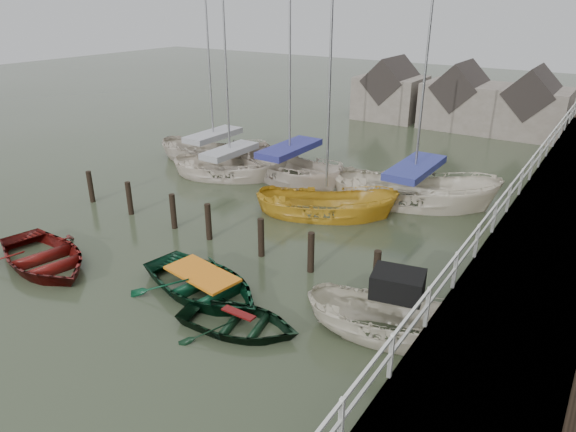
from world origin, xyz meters
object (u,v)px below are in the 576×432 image
Objects in this scene: sailboat_b at (290,179)px; sailboat_e at (215,160)px; sailboat_a at (231,176)px; sailboat_d at (412,202)px; rowboat_red at (45,266)px; rowboat_green at (203,293)px; motorboat at (390,335)px; rowboat_dkgreen at (239,329)px; sailboat_c at (326,215)px.

sailboat_e is at bearing 103.05° from sailboat_b.
sailboat_d is at bearing -104.00° from sailboat_a.
rowboat_green is (5.57, 1.65, 0.00)m from rowboat_red.
sailboat_e reaches higher than rowboat_red.
sailboat_b reaches higher than motorboat.
sailboat_b is at bearing -89.25° from sailboat_a.
rowboat_green is at bearing -143.76° from sailboat_b.
sailboat_b is at bearing 76.96° from sailboat_d.
sailboat_a is 2.96m from sailboat_b.
rowboat_dkgreen is at bearing -72.11° from rowboat_red.
sailboat_a is at bearing -136.47° from sailboat_e.
sailboat_d is (8.80, 1.66, -0.01)m from sailboat_a.
rowboat_green is 10.78m from sailboat_b.
sailboat_d is (2.55, 10.56, 0.06)m from rowboat_green.
rowboat_dkgreen is at bearing 168.95° from sailboat_c.
rowboat_green is 10.86m from sailboat_d.
rowboat_green is 5.71m from motorboat.
sailboat_d reaches higher than sailboat_c.
rowboat_red is 11.98m from sailboat_b.
sailboat_a is (-8.29, 9.71, 0.07)m from rowboat_dkgreen.
sailboat_d is 11.27m from sailboat_e.
rowboat_green is 0.36× the size of sailboat_d.
sailboat_e is (-11.27, -0.05, -0.00)m from sailboat_d.
sailboat_d is (0.51, 11.37, 0.06)m from rowboat_dkgreen.
motorboat is 0.43× the size of sailboat_a.
rowboat_red is at bearing -172.73° from sailboat_b.
sailboat_a is 1.09× the size of sailboat_c.
rowboat_dkgreen is at bearing -164.21° from sailboat_a.
sailboat_c is at bearing -123.14° from sailboat_e.
rowboat_dkgreen is (2.04, -0.81, 0.00)m from rowboat_green.
sailboat_e is (-8.72, 10.51, 0.06)m from rowboat_green.
sailboat_d is at bearing -69.50° from sailboat_b.
sailboat_e is at bearing 48.60° from rowboat_green.
sailboat_d reaches higher than motorboat.
rowboat_red is 0.37× the size of sailboat_d.
rowboat_green is 7.35m from sailboat_c.
sailboat_e reaches higher than rowboat_green.
sailboat_c reaches higher than sailboat_e.
rowboat_green is at bearing 55.67° from rowboat_dkgreen.
rowboat_dkgreen is 8.40m from sailboat_c.
sailboat_b is 4.60m from sailboat_c.
sailboat_a reaches higher than sailboat_c.
sailboat_b is at bearing -107.16° from sailboat_e.
sailboat_e is (-8.78, 3.16, 0.04)m from sailboat_c.
sailboat_c is 1.06× the size of sailboat_e.
rowboat_dkgreen is at bearing -149.83° from sailboat_e.
rowboat_dkgreen is 0.33× the size of sailboat_c.
sailboat_a is at bearing 15.30° from rowboat_red.
sailboat_e reaches higher than motorboat.
sailboat_d is (2.49, 3.21, 0.05)m from sailboat_c.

